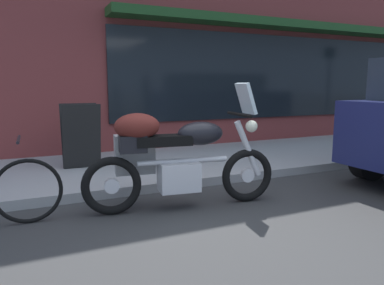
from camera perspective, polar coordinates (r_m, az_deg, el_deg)
name	(u,v)px	position (r m, az deg, el deg)	size (l,w,h in m)	color
ground_plane	(208,216)	(3.90, 2.60, -11.49)	(80.00, 80.00, 0.00)	#323232
touring_motorcycle	(171,155)	(4.02, -3.33, -2.00)	(2.18, 0.85, 1.39)	black
sandwich_board_sign	(81,136)	(5.76, -16.99, 1.03)	(0.55, 0.42, 0.97)	black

